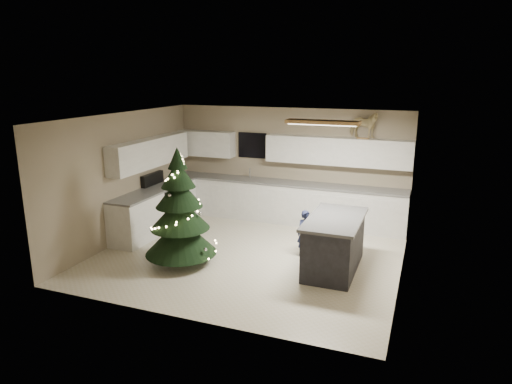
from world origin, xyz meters
TOP-DOWN VIEW (x-y plane):
  - ground_plane at (0.00, 0.00)m, footprint 5.50×5.50m
  - room_shell at (0.02, 0.00)m, footprint 5.52×5.02m
  - cabinetry at (-0.91, 1.65)m, footprint 5.50×3.20m
  - island at (1.62, -0.08)m, footprint 0.90×1.70m
  - bar_stool at (1.05, 0.49)m, footprint 0.34×0.34m
  - christmas_tree at (-1.02, -0.78)m, footprint 1.33×1.28m
  - toddler at (1.00, 0.34)m, footprint 0.38×0.33m
  - rocking_horse at (1.68, 2.33)m, footprint 0.69×0.41m

SIDE VIEW (x-z plane):
  - ground_plane at x=0.00m, z-range 0.00..0.00m
  - toddler at x=1.00m, z-range 0.00..0.89m
  - island at x=1.62m, z-range 0.00..0.95m
  - bar_stool at x=1.05m, z-range 0.16..0.81m
  - cabinetry at x=-0.91m, z-range -0.24..1.76m
  - christmas_tree at x=-1.02m, z-range -0.19..1.94m
  - room_shell at x=0.02m, z-range 0.44..3.05m
  - rocking_horse at x=1.68m, z-range 2.01..2.58m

